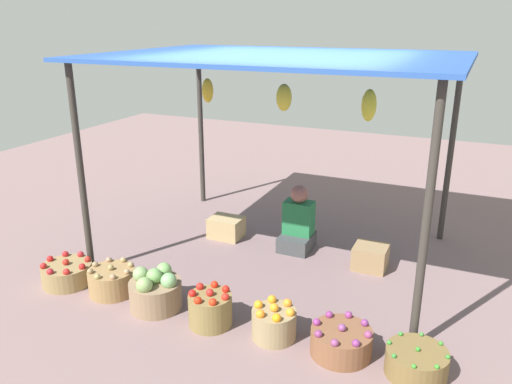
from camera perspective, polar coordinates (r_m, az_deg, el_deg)
ground_plane at (r=5.99m, az=2.43°, el=-6.87°), size 14.00×14.00×0.00m
market_stall_structure at (r=5.41m, az=2.79°, el=13.71°), size 3.69×2.74×2.26m
vendor_person at (r=6.01m, az=4.73°, el=-3.68°), size 0.36×0.44×0.78m
basket_red_apples at (r=5.65m, az=-20.44°, el=-8.54°), size 0.51×0.51×0.27m
basket_potatoes at (r=5.32m, az=-15.87°, el=-9.55°), size 0.46×0.46×0.31m
basket_cabbages at (r=4.96m, az=-11.23°, el=-10.85°), size 0.49×0.49×0.40m
basket_red_tomatoes at (r=4.65m, az=-5.16°, el=-12.93°), size 0.39×0.39×0.35m
basket_oranges at (r=4.48m, az=2.03°, el=-14.47°), size 0.38×0.38×0.33m
basket_purple_onions at (r=4.36m, az=9.55°, el=-16.20°), size 0.50×0.50×0.27m
basket_green_chilies at (r=4.28m, az=17.57°, el=-17.77°), size 0.47×0.47×0.24m
wooden_crate_near_vendor at (r=5.74m, az=12.73°, el=-7.12°), size 0.36×0.34×0.26m
wooden_crate_stacked_rear at (r=6.36m, az=-3.36°, el=-4.00°), size 0.40×0.31×0.26m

